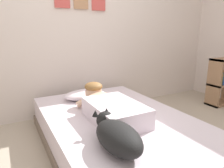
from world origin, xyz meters
The scene contains 9 objects.
ground_plane centered at (0.00, 0.00, 0.00)m, with size 13.43×13.43×0.00m, color tan.
back_wall centered at (0.00, 1.43, 1.25)m, with size 4.72×0.12×2.50m.
bed centered at (-0.07, 0.23, 0.17)m, with size 1.34×2.06×0.34m.
pillow centered at (-0.16, 0.91, 0.40)m, with size 0.52×0.32×0.11m, color silver.
person_lying centered at (-0.15, 0.28, 0.45)m, with size 0.43×0.92×0.27m.
dog centered at (-0.37, -0.27, 0.44)m, with size 0.26×0.57×0.21m.
coffee_cup centered at (0.06, 0.54, 0.38)m, with size 0.12×0.09×0.07m.
cell_phone centered at (-0.08, 0.29, 0.34)m, with size 0.07×0.14×0.01m, color black.
bookshelf centered at (2.05, 0.58, 0.39)m, with size 0.45×0.24×0.75m.
Camera 1 is at (-1.03, -1.44, 1.16)m, focal length 33.44 mm.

